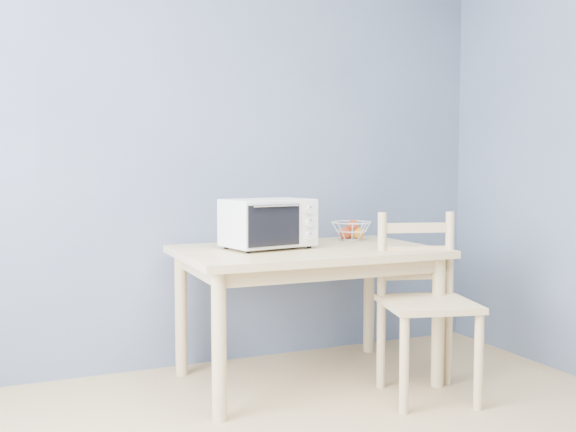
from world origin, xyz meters
name	(u,v)px	position (x,y,z in m)	size (l,w,h in m)	color
room	(387,125)	(0.00, 0.00, 1.30)	(4.01, 4.51, 2.61)	tan
dining_table	(306,266)	(0.55, 1.70, 0.65)	(1.40, 0.90, 0.75)	tan
toaster_oven	(265,223)	(0.32, 1.75, 0.89)	(0.52, 0.42, 0.27)	silver
fruit_basket	(351,230)	(0.97, 1.96, 0.81)	(0.33, 0.33, 0.13)	silver
dining_chair	(425,306)	(1.02, 1.24, 0.47)	(0.54, 0.54, 0.96)	tan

